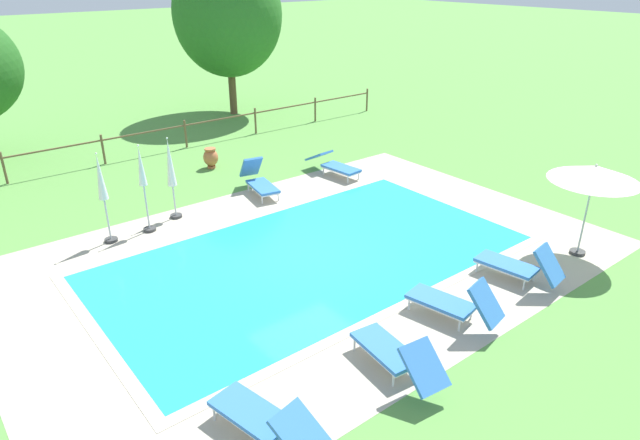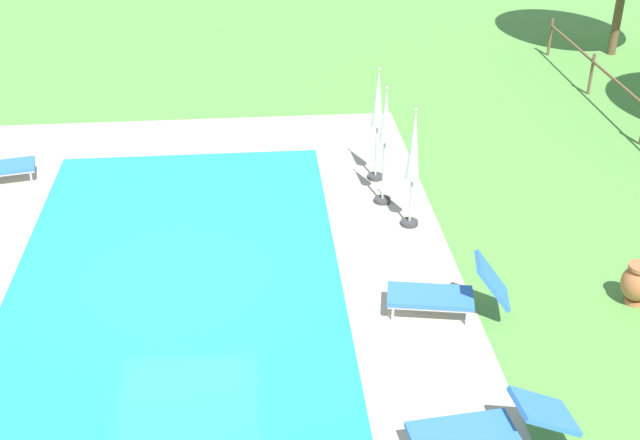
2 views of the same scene
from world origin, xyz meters
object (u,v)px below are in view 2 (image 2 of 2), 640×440
(patio_umbrella_closed_row_west, at_px, (385,131))
(terracotta_urn_near_fence, at_px, (637,283))
(sun_lounger_south_far, at_px, (487,428))
(patio_umbrella_closed_row_mid_west, at_px, (414,154))
(patio_umbrella_closed_row_centre, at_px, (378,109))
(sun_lounger_north_far, at_px, (448,293))

(patio_umbrella_closed_row_west, bearing_deg, terracotta_urn_near_fence, 43.06)
(sun_lounger_south_far, relative_size, patio_umbrella_closed_row_west, 0.91)
(patio_umbrella_closed_row_mid_west, bearing_deg, terracotta_urn_near_fence, 48.11)
(patio_umbrella_closed_row_centre, bearing_deg, terracotta_urn_near_fence, 36.09)
(sun_lounger_north_far, relative_size, sun_lounger_south_far, 0.90)
(patio_umbrella_closed_row_mid_west, height_order, terracotta_urn_near_fence, patio_umbrella_closed_row_mid_west)
(patio_umbrella_closed_row_mid_west, distance_m, patio_umbrella_closed_row_centre, 1.95)
(patio_umbrella_closed_row_west, xyz_separation_m, patio_umbrella_closed_row_centre, (-1.01, 0.01, 0.03))
(patio_umbrella_closed_row_west, relative_size, patio_umbrella_closed_row_mid_west, 1.03)
(sun_lounger_south_far, bearing_deg, patio_umbrella_closed_row_mid_west, 179.01)
(patio_umbrella_closed_row_west, relative_size, patio_umbrella_closed_row_centre, 1.00)
(sun_lounger_south_far, relative_size, patio_umbrella_closed_row_mid_west, 0.93)
(patio_umbrella_closed_row_mid_west, distance_m, terracotta_urn_near_fence, 4.22)
(patio_umbrella_closed_row_mid_west, xyz_separation_m, terracotta_urn_near_fence, (2.73, 3.04, -1.05))
(sun_lounger_north_far, bearing_deg, sun_lounger_south_far, -3.22)
(patio_umbrella_closed_row_mid_west, relative_size, terracotta_urn_near_fence, 3.27)
(sun_lounger_north_far, height_order, sun_lounger_south_far, sun_lounger_north_far)
(sun_lounger_north_far, height_order, patio_umbrella_closed_row_mid_west, patio_umbrella_closed_row_mid_west)
(patio_umbrella_closed_row_west, bearing_deg, patio_umbrella_closed_row_mid_west, 21.45)
(sun_lounger_north_far, xyz_separation_m, terracotta_urn_near_fence, (-0.03, 2.98, -0.02))
(sun_lounger_north_far, xyz_separation_m, patio_umbrella_closed_row_west, (-3.67, -0.42, 1.07))
(sun_lounger_north_far, relative_size, patio_umbrella_closed_row_centre, 0.82)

